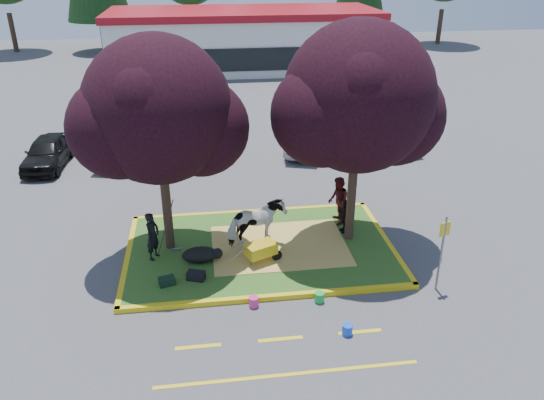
{
  "coord_description": "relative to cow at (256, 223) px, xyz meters",
  "views": [
    {
      "loc": [
        -1.6,
        -14.28,
        8.65
      ],
      "look_at": [
        0.43,
        0.5,
        1.52
      ],
      "focal_mm": 35.0,
      "sensor_mm": 36.0,
      "label": 1
    }
  ],
  "objects": [
    {
      "name": "curb_far",
      "position": [
        0.1,
        2.41,
        -0.83
      ],
      "size": [
        8.3,
        0.16,
        0.15
      ],
      "primitive_type": "cube",
      "color": "yellow",
      "rests_on": "ground"
    },
    {
      "name": "car_red",
      "position": [
        -1.9,
        8.96,
        -0.19
      ],
      "size": [
        3.26,
        5.49,
        1.43
      ],
      "primitive_type": "imported",
      "rotation": [
        0.0,
        0.0,
        -0.18
      ],
      "color": "maroon",
      "rests_on": "ground"
    },
    {
      "name": "ground",
      "position": [
        0.1,
        -0.17,
        -0.9
      ],
      "size": [
        90.0,
        90.0,
        0.0
      ],
      "primitive_type": "plane",
      "color": "#424244",
      "rests_on": "ground"
    },
    {
      "name": "curb_left",
      "position": [
        -3.98,
        -0.17,
        -0.83
      ],
      "size": [
        0.16,
        5.3,
        0.15
      ],
      "primitive_type": "cube",
      "color": "yellow",
      "rests_on": "ground"
    },
    {
      "name": "bucket_blue",
      "position": [
        1.76,
        -4.41,
        -0.76
      ],
      "size": [
        0.34,
        0.34,
        0.28
      ],
      "primitive_type": "cylinder",
      "rotation": [
        0.0,
        0.0,
        -0.39
      ],
      "color": "blue",
      "rests_on": "ground"
    },
    {
      "name": "cow",
      "position": [
        0.0,
        0.0,
        0.0
      ],
      "size": [
        1.95,
        1.36,
        1.51
      ],
      "primitive_type": "imported",
      "rotation": [
        0.0,
        0.0,
        1.91
      ],
      "color": "white",
      "rests_on": "median_island"
    },
    {
      "name": "retail_building",
      "position": [
        2.1,
        27.81,
        1.35
      ],
      "size": [
        20.4,
        8.4,
        4.4
      ],
      "color": "silver",
      "rests_on": "ground"
    },
    {
      "name": "handler",
      "position": [
        -3.14,
        -0.37,
        -0.01
      ],
      "size": [
        0.57,
        0.65,
        1.5
      ],
      "primitive_type": "imported",
      "rotation": [
        0.0,
        0.0,
        1.09
      ],
      "color": "black",
      "rests_on": "median_island"
    },
    {
      "name": "gear_bag_green",
      "position": [
        -2.72,
        -1.86,
        -0.64
      ],
      "size": [
        0.49,
        0.38,
        0.23
      ],
      "primitive_type": "cube",
      "rotation": [
        0.0,
        0.0,
        0.27
      ],
      "color": "black",
      "rests_on": "median_island"
    },
    {
      "name": "wheelbarrow",
      "position": [
        0.02,
        -1.01,
        -0.34
      ],
      "size": [
        1.59,
        0.85,
        0.6
      ],
      "rotation": [
        0.0,
        0.0,
        0.43
      ],
      "color": "black",
      "rests_on": "median_island"
    },
    {
      "name": "fire_lane_stripe_b",
      "position": [
        0.1,
        -4.37,
        -0.9
      ],
      "size": [
        1.1,
        0.12,
        0.01
      ],
      "primitive_type": "cube",
      "color": "yellow",
      "rests_on": "ground"
    },
    {
      "name": "median_island",
      "position": [
        0.1,
        -0.17,
        -0.83
      ],
      "size": [
        8.0,
        5.0,
        0.15
      ],
      "primitive_type": "cube",
      "color": "#29551A",
      "rests_on": "ground"
    },
    {
      "name": "car_black",
      "position": [
        -8.19,
        8.21,
        -0.25
      ],
      "size": [
        1.74,
        3.92,
        1.31
      ],
      "primitive_type": "imported",
      "rotation": [
        0.0,
        0.0,
        -0.05
      ],
      "color": "black",
      "rests_on": "ground"
    },
    {
      "name": "visitor_b",
      "position": [
        2.96,
        0.45,
        -0.18
      ],
      "size": [
        0.42,
        0.72,
        1.16
      ],
      "primitive_type": "imported",
      "rotation": [
        0.0,
        0.0,
        -1.35
      ],
      "color": "black",
      "rests_on": "median_island"
    },
    {
      "name": "gear_bag_dark",
      "position": [
        -1.91,
        -1.71,
        -0.63
      ],
      "size": [
        0.56,
        0.42,
        0.25
      ],
      "primitive_type": "cube",
      "rotation": [
        0.0,
        0.0,
        -0.33
      ],
      "color": "black",
      "rests_on": "median_island"
    },
    {
      "name": "car_silver",
      "position": [
        -5.1,
        8.47,
        -0.27
      ],
      "size": [
        2.29,
        4.04,
        1.26
      ],
      "primitive_type": "imported",
      "rotation": [
        0.0,
        0.0,
        2.87
      ],
      "color": "#A6A9AE",
      "rests_on": "ground"
    },
    {
      "name": "fire_lane_long",
      "position": [
        0.1,
        -5.57,
        -0.9
      ],
      "size": [
        6.0,
        0.1,
        0.01
      ],
      "primitive_type": "cube",
      "color": "yellow",
      "rests_on": "ground"
    },
    {
      "name": "fire_lane_stripe_a",
      "position": [
        -1.9,
        -4.37,
        -0.9
      ],
      "size": [
        1.1,
        0.12,
        0.01
      ],
      "primitive_type": "cube",
      "color": "yellow",
      "rests_on": "ground"
    },
    {
      "name": "curb_near",
      "position": [
        0.1,
        -2.75,
        -0.83
      ],
      "size": [
        8.3,
        0.16,
        0.15
      ],
      "primitive_type": "cube",
      "color": "yellow",
      "rests_on": "ground"
    },
    {
      "name": "bucket_green",
      "position": [
        1.37,
        -3.01,
        -0.76
      ],
      "size": [
        0.33,
        0.33,
        0.28
      ],
      "primitive_type": "cylinder",
      "rotation": [
        0.0,
        0.0,
        0.31
      ],
      "color": "green",
      "rests_on": "ground"
    },
    {
      "name": "curb_right",
      "position": [
        4.18,
        -0.17,
        -0.83
      ],
      "size": [
        0.16,
        5.3,
        0.15
      ],
      "primitive_type": "cube",
      "color": "yellow",
      "rests_on": "ground"
    },
    {
      "name": "bucket_pink",
      "position": [
        -0.41,
        -2.97,
        -0.76
      ],
      "size": [
        0.33,
        0.33,
        0.28
      ],
      "primitive_type": "cylinder",
      "rotation": [
        0.0,
        0.0,
        -0.3
      ],
      "color": "#DC307F",
      "rests_on": "ground"
    },
    {
      "name": "straw_bedding",
      "position": [
        0.7,
        -0.17,
        -0.75
      ],
      "size": [
        4.2,
        3.0,
        0.01
      ],
      "primitive_type": "cube",
      "color": "#D0BA56",
      "rests_on": "median_island"
    },
    {
      "name": "car_white",
      "position": [
        3.25,
        8.61,
        -0.31
      ],
      "size": [
        2.84,
        4.4,
        1.19
      ],
      "primitive_type": "imported",
      "rotation": [
        0.0,
        0.0,
        2.83
      ],
      "color": "silver",
      "rests_on": "ground"
    },
    {
      "name": "car_grey",
      "position": [
        6.97,
        8.95,
        -0.12
      ],
      "size": [
        2.82,
        5.05,
        1.58
      ],
      "primitive_type": "imported",
      "rotation": [
        0.0,
        0.0,
        0.26
      ],
      "color": "slate",
      "rests_on": "ground"
    },
    {
      "name": "sign_post",
      "position": [
        4.73,
        -2.87,
        0.48
      ],
      "size": [
        0.31,
        0.12,
        2.27
      ],
      "rotation": [
        0.0,
        0.0,
        0.28
      ],
      "color": "slate",
      "rests_on": "ground"
    },
    {
      "name": "fire_lane_stripe_c",
      "position": [
        2.1,
        -4.37,
        -0.9
      ],
      "size": [
        1.1,
        0.12,
        0.01
      ],
      "primitive_type": "cube",
      "color": "yellow",
      "rests_on": "ground"
    },
    {
      "name": "tree_purple_left",
      "position": [
        -2.68,
        0.21,
        3.46
      ],
      "size": [
        5.06,
        4.2,
        6.51
      ],
      "color": "black",
      "rests_on": "median_island"
    },
    {
      "name": "calf",
      "position": [
        -1.79,
        -0.77,
        -0.52
      ],
      "size": [
        1.16,
        0.78,
        0.47
      ],
      "primitive_type": "ellipsoid",
      "rotation": [
        0.0,
        0.0,
        0.16
      ],
      "color": "black",
      "rests_on": "median_island"
    },
    {
      "name": "tree_purple_right",
      "position": [
        3.02,
        0.01,
        3.66
      ],
      "size": [
        5.3,
        4.4,
        6.82
      ],
      "color": "black",
      "rests_on": "median_island"
    },
    {
      "name": "visitor_a",
      "position": [
        2.88,
        1.09,
        0.07
      ],
      "size": [
        0.65,
        0.82,
        1.65
      ],
      "primitive_type": "imported",
      "rotation": [
        0.0,
        0.0,
        -1.6
      ],
      "color": "#4D1617",
      "rests_on": "median_island"
    }
  ]
}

